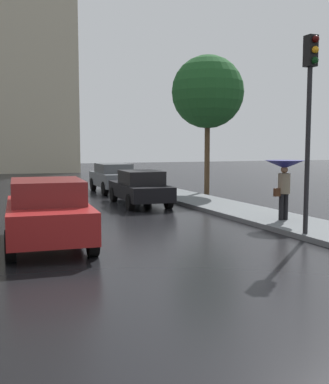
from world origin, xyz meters
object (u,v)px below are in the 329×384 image
Objects in this scene: traffic_light at (310,99)px; street_tree_near at (208,92)px; car_grey_far_ahead at (114,177)px; car_black_mid_road at (140,188)px; pedestrian_with_umbrella_far at (284,171)px; car_red_near_kerb at (48,212)px.

traffic_light is 11.13m from street_tree_near.
car_grey_far_ahead is 6.30m from street_tree_near.
street_tree_near reaches higher than car_black_mid_road.
traffic_light is at bearing -74.46° from car_black_mid_road.
traffic_light is (-0.82, -2.06, 1.89)m from pedestrian_with_umbrella_far.
traffic_light is (6.16, -1.61, 2.67)m from car_red_near_kerb.
car_black_mid_road is at bearing -71.49° from pedestrian_with_umbrella_far.
car_red_near_kerb is 7.75m from car_black_mid_road.
car_grey_far_ahead is 0.62× the size of street_tree_near.
car_grey_far_ahead is at bearing -84.45° from pedestrian_with_umbrella_far.
pedestrian_with_umbrella_far is at bearing -78.33° from car_grey_far_ahead.
car_black_mid_road is 1.06× the size of car_grey_far_ahead.
car_red_near_kerb is 12.82m from car_grey_far_ahead.
street_tree_near is at bearing 75.91° from traffic_light.
car_red_near_kerb is 0.84× the size of traffic_light.
pedestrian_with_umbrella_far is 0.27× the size of street_tree_near.
pedestrian_with_umbrella_far is at bearing -172.07° from car_red_near_kerb.
car_black_mid_road is 0.66× the size of street_tree_near.
pedestrian_with_umbrella_far is at bearing 68.31° from traffic_light.
traffic_light is at bearing 169.61° from car_red_near_kerb.
car_black_mid_road is 0.89× the size of traffic_light.
street_tree_near reaches higher than car_grey_far_ahead.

